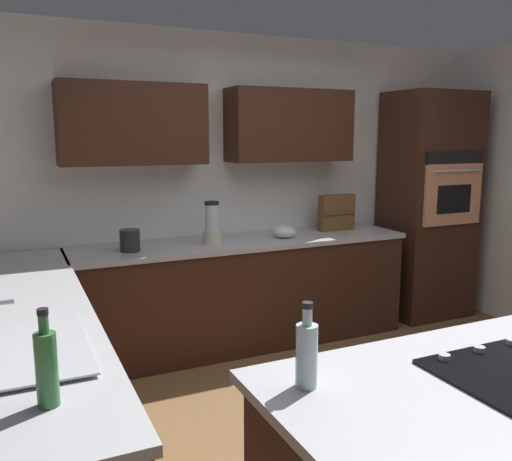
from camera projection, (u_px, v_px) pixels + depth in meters
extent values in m
plane|color=brown|center=(380.00, 443.00, 3.08)|extent=(14.00, 14.00, 0.00)
cube|color=silver|center=(237.00, 187.00, 4.74)|extent=(6.00, 0.10, 2.60)
cube|color=#381E14|center=(290.00, 126.00, 4.61)|extent=(1.10, 0.34, 0.61)
cube|color=#381E14|center=(133.00, 124.00, 4.05)|extent=(1.10, 0.34, 0.61)
cube|color=#381E14|center=(245.00, 295.00, 4.51)|extent=(2.80, 0.60, 0.86)
cube|color=#B2B2B7|center=(244.00, 242.00, 4.43)|extent=(2.84, 0.64, 0.04)
cube|color=#381E14|center=(29.00, 396.00, 2.75)|extent=(0.60, 2.90, 0.86)
cube|color=#B2B2B7|center=(23.00, 312.00, 2.67)|extent=(0.64, 2.94, 0.04)
cube|color=#381E14|center=(428.00, 206.00, 5.20)|extent=(0.80, 0.60, 2.16)
cube|color=tan|center=(453.00, 195.00, 4.89)|extent=(0.66, 0.03, 0.56)
cube|color=black|center=(454.00, 199.00, 4.89)|extent=(0.40, 0.01, 0.26)
cube|color=black|center=(455.00, 158.00, 4.84)|extent=(0.66, 0.02, 0.11)
cylinder|color=silver|center=(458.00, 171.00, 4.82)|extent=(0.56, 0.02, 0.02)
cube|color=#515456|center=(25.00, 337.00, 2.26)|extent=(0.40, 0.30, 0.02)
cube|color=#515456|center=(28.00, 368.00, 1.96)|extent=(0.40, 0.30, 0.02)
cube|color=#B7BABF|center=(27.00, 349.00, 2.11)|extent=(0.46, 0.70, 0.01)
cylinder|color=#B2B2B7|center=(512.00, 342.00, 2.17)|extent=(0.04, 0.04, 0.02)
cylinder|color=#B2B2B7|center=(479.00, 349.00, 2.10)|extent=(0.04, 0.04, 0.02)
cylinder|color=#B2B2B7|center=(444.00, 357.00, 2.02)|extent=(0.04, 0.04, 0.02)
cylinder|color=beige|center=(212.00, 237.00, 4.25)|extent=(0.15, 0.15, 0.11)
cylinder|color=silver|center=(212.00, 218.00, 4.22)|extent=(0.11, 0.11, 0.21)
cylinder|color=black|center=(212.00, 203.00, 4.20)|extent=(0.12, 0.12, 0.03)
ellipsoid|color=white|center=(285.00, 232.00, 4.52)|extent=(0.19, 0.19, 0.11)
cube|color=brown|center=(336.00, 213.00, 4.86)|extent=(0.34, 0.10, 0.32)
cube|color=brown|center=(340.00, 213.00, 4.81)|extent=(0.32, 0.02, 0.02)
cylinder|color=#262628|center=(130.00, 241.00, 3.97)|extent=(0.15, 0.15, 0.16)
cylinder|color=#336B38|center=(47.00, 370.00, 1.68)|extent=(0.07, 0.07, 0.24)
cylinder|color=#336B38|center=(43.00, 324.00, 1.66)|extent=(0.03, 0.03, 0.06)
cylinder|color=black|center=(43.00, 312.00, 1.65)|extent=(0.03, 0.03, 0.02)
cylinder|color=silver|center=(307.00, 356.00, 1.81)|extent=(0.08, 0.08, 0.22)
cylinder|color=silver|center=(307.00, 317.00, 1.79)|extent=(0.03, 0.03, 0.06)
cylinder|color=black|center=(307.00, 305.00, 1.78)|extent=(0.04, 0.04, 0.02)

